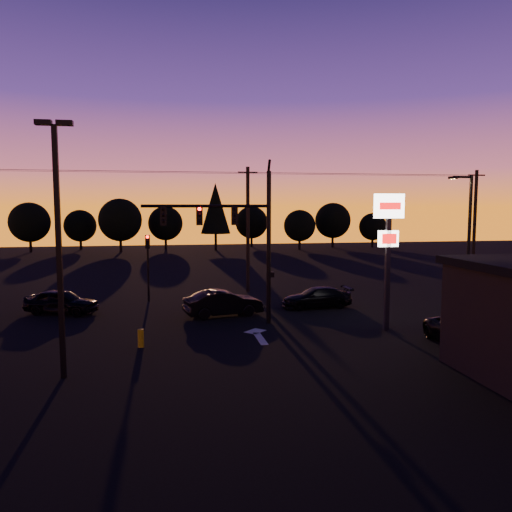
{
  "coord_description": "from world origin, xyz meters",
  "views": [
    {
      "loc": [
        -3.7,
        -21.49,
        6.17
      ],
      "look_at": [
        1.0,
        5.0,
        3.5
      ],
      "focal_mm": 35.0,
      "sensor_mm": 36.0,
      "label": 1
    }
  ],
  "objects_px": {
    "car_right": "(317,297)",
    "car_left": "(61,302)",
    "pylon_sign": "(388,232)",
    "car_mid": "(223,303)",
    "suv_parked": "(465,333)",
    "bollard": "(141,338)",
    "parking_lot_light": "(58,232)",
    "streetlight": "(468,236)",
    "traffic_signal_mast": "(238,231)",
    "secondary_signal": "(148,258)"
  },
  "relations": [
    {
      "from": "car_right",
      "to": "car_left",
      "type": "bearing_deg",
      "value": -95.58
    },
    {
      "from": "pylon_sign",
      "to": "car_mid",
      "type": "relative_size",
      "value": 1.54
    },
    {
      "from": "suv_parked",
      "to": "pylon_sign",
      "type": "bearing_deg",
      "value": 124.97
    },
    {
      "from": "bollard",
      "to": "pylon_sign",
      "type": "bearing_deg",
      "value": 4.57
    },
    {
      "from": "parking_lot_light",
      "to": "car_right",
      "type": "distance_m",
      "value": 17.17
    },
    {
      "from": "streetlight",
      "to": "car_left",
      "type": "bearing_deg",
      "value": 173.05
    },
    {
      "from": "streetlight",
      "to": "car_right",
      "type": "distance_m",
      "value": 9.69
    },
    {
      "from": "bollard",
      "to": "car_right",
      "type": "relative_size",
      "value": 0.18
    },
    {
      "from": "traffic_signal_mast",
      "to": "car_right",
      "type": "distance_m",
      "value": 7.72
    },
    {
      "from": "car_mid",
      "to": "parking_lot_light",
      "type": "bearing_deg",
      "value": 131.38
    },
    {
      "from": "car_mid",
      "to": "car_right",
      "type": "relative_size",
      "value": 1.03
    },
    {
      "from": "traffic_signal_mast",
      "to": "suv_parked",
      "type": "bearing_deg",
      "value": -33.09
    },
    {
      "from": "bollard",
      "to": "secondary_signal",
      "type": "bearing_deg",
      "value": 90.28
    },
    {
      "from": "traffic_signal_mast",
      "to": "streetlight",
      "type": "relative_size",
      "value": 1.07
    },
    {
      "from": "traffic_signal_mast",
      "to": "suv_parked",
      "type": "relative_size",
      "value": 1.89
    },
    {
      "from": "streetlight",
      "to": "parking_lot_light",
      "type": "bearing_deg",
      "value": -158.35
    },
    {
      "from": "parking_lot_light",
      "to": "streetlight",
      "type": "xyz_separation_m",
      "value": [
        21.41,
        8.5,
        -0.85
      ]
    },
    {
      "from": "traffic_signal_mast",
      "to": "car_left",
      "type": "bearing_deg",
      "value": 155.65
    },
    {
      "from": "car_mid",
      "to": "suv_parked",
      "type": "bearing_deg",
      "value": -142.25
    },
    {
      "from": "car_right",
      "to": "bollard",
      "type": "bearing_deg",
      "value": -57.83
    },
    {
      "from": "suv_parked",
      "to": "car_left",
      "type": "bearing_deg",
      "value": 155.33
    },
    {
      "from": "traffic_signal_mast",
      "to": "secondary_signal",
      "type": "height_order",
      "value": "traffic_signal_mast"
    },
    {
      "from": "pylon_sign",
      "to": "car_mid",
      "type": "distance_m",
      "value": 9.93
    },
    {
      "from": "parking_lot_light",
      "to": "bollard",
      "type": "distance_m",
      "value": 6.54
    },
    {
      "from": "secondary_signal",
      "to": "car_right",
      "type": "xyz_separation_m",
      "value": [
        10.23,
        -3.93,
        -2.24
      ]
    },
    {
      "from": "car_right",
      "to": "suv_parked",
      "type": "xyz_separation_m",
      "value": [
        3.86,
        -9.54,
        0.01
      ]
    },
    {
      "from": "parking_lot_light",
      "to": "car_mid",
      "type": "xyz_separation_m",
      "value": [
        6.85,
        9.23,
        -4.54
      ]
    },
    {
      "from": "pylon_sign",
      "to": "car_left",
      "type": "xyz_separation_m",
      "value": [
        -16.82,
        6.89,
        -4.2
      ]
    },
    {
      "from": "secondary_signal",
      "to": "suv_parked",
      "type": "relative_size",
      "value": 0.96
    },
    {
      "from": "suv_parked",
      "to": "streetlight",
      "type": "bearing_deg",
      "value": 61.34
    },
    {
      "from": "secondary_signal",
      "to": "suv_parked",
      "type": "xyz_separation_m",
      "value": [
        14.09,
        -13.48,
        -2.23
      ]
    },
    {
      "from": "streetlight",
      "to": "traffic_signal_mast",
      "type": "bearing_deg",
      "value": -173.86
    },
    {
      "from": "traffic_signal_mast",
      "to": "car_left",
      "type": "relative_size",
      "value": 2.06
    },
    {
      "from": "parking_lot_light",
      "to": "suv_parked",
      "type": "relative_size",
      "value": 2.02
    },
    {
      "from": "parking_lot_light",
      "to": "car_mid",
      "type": "relative_size",
      "value": 2.06
    },
    {
      "from": "streetlight",
      "to": "bollard",
      "type": "bearing_deg",
      "value": -165.27
    },
    {
      "from": "traffic_signal_mast",
      "to": "streetlight",
      "type": "bearing_deg",
      "value": 6.14
    },
    {
      "from": "secondary_signal",
      "to": "streetlight",
      "type": "height_order",
      "value": "streetlight"
    },
    {
      "from": "car_mid",
      "to": "car_right",
      "type": "bearing_deg",
      "value": -89.45
    },
    {
      "from": "secondary_signal",
      "to": "streetlight",
      "type": "xyz_separation_m",
      "value": [
        18.91,
        -5.99,
        1.56
      ]
    },
    {
      "from": "pylon_sign",
      "to": "car_right",
      "type": "height_order",
      "value": "pylon_sign"
    },
    {
      "from": "streetlight",
      "to": "car_right",
      "type": "height_order",
      "value": "streetlight"
    },
    {
      "from": "parking_lot_light",
      "to": "pylon_sign",
      "type": "xyz_separation_m",
      "value": [
        14.5,
        4.5,
        -0.36
      ]
    },
    {
      "from": "secondary_signal",
      "to": "car_left",
      "type": "relative_size",
      "value": 1.04
    },
    {
      "from": "streetlight",
      "to": "suv_parked",
      "type": "height_order",
      "value": "streetlight"
    },
    {
      "from": "parking_lot_light",
      "to": "car_left",
      "type": "distance_m",
      "value": 12.49
    },
    {
      "from": "streetlight",
      "to": "suv_parked",
      "type": "bearing_deg",
      "value": -122.77
    },
    {
      "from": "traffic_signal_mast",
      "to": "car_mid",
      "type": "distance_m",
      "value": 4.8
    },
    {
      "from": "bollard",
      "to": "suv_parked",
      "type": "relative_size",
      "value": 0.18
    },
    {
      "from": "streetlight",
      "to": "car_mid",
      "type": "xyz_separation_m",
      "value": [
        -14.56,
        0.73,
        -3.69
      ]
    }
  ]
}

